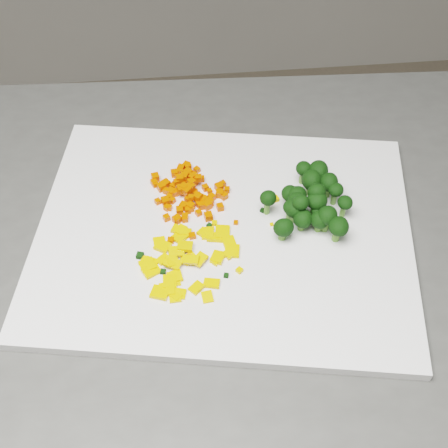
{
  "coord_description": "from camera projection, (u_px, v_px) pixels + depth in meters",
  "views": [
    {
      "loc": [
        -0.02,
        -0.02,
        1.48
      ],
      "look_at": [
        0.03,
        0.45,
        0.92
      ],
      "focal_mm": 50.0,
      "sensor_mm": 36.0,
      "label": 1
    }
  ],
  "objects": [
    {
      "name": "counter_block",
      "position": [
        243.0,
        413.0,
        1.07
      ],
      "size": [
        0.99,
        0.72,
        0.9
      ],
      "primitive_type": "cube",
      "rotation": [
        0.0,
        0.0,
        -0.05
      ],
      "color": "#474744",
      "rests_on": "ground"
    },
    {
      "name": "cutting_board",
      "position": [
        224.0,
        233.0,
        0.74
      ],
      "size": [
        0.49,
        0.42,
        0.01
      ],
      "primitive_type": "cube",
      "rotation": [
        0.0,
        0.0,
        -0.18
      ],
      "color": "white",
      "rests_on": "counter_block"
    },
    {
      "name": "carrot_pile",
      "position": [
        188.0,
        186.0,
        0.76
      ],
      "size": [
        0.1,
        0.1,
        0.03
      ],
      "primitive_type": null,
      "color": "#E63F02",
      "rests_on": "cutting_board"
    },
    {
      "name": "pepper_pile",
      "position": [
        190.0,
        256.0,
        0.7
      ],
      "size": [
        0.11,
        0.11,
        0.02
      ],
      "primitive_type": null,
      "color": "#FFB40D",
      "rests_on": "cutting_board"
    },
    {
      "name": "broccoli_pile",
      "position": [
        313.0,
        198.0,
        0.73
      ],
      "size": [
        0.12,
        0.12,
        0.05
      ],
      "primitive_type": null,
      "color": "black",
      "rests_on": "cutting_board"
    },
    {
      "name": "carrot_cube_0",
      "position": [
        155.0,
        177.0,
        0.79
      ],
      "size": [
        0.01,
        0.01,
        0.01
      ],
      "primitive_type": "cube",
      "rotation": [
        0.0,
        0.0,
        1.77
      ],
      "color": "#E63F02",
      "rests_on": "carrot_pile"
    },
    {
      "name": "carrot_cube_1",
      "position": [
        190.0,
        182.0,
        0.77
      ],
      "size": [
        0.01,
        0.01,
        0.01
      ],
      "primitive_type": "cube",
      "rotation": [
        0.0,
        0.0,
        1.54
      ],
      "color": "#E63F02",
      "rests_on": "carrot_pile"
    },
    {
      "name": "carrot_cube_2",
      "position": [
        184.0,
        182.0,
        0.78
      ],
      "size": [
        0.01,
        0.01,
        0.01
      ],
      "primitive_type": "cube",
      "rotation": [
        0.0,
        0.0,
        0.16
      ],
      "color": "#E63F02",
      "rests_on": "carrot_pile"
    },
    {
      "name": "carrot_cube_3",
      "position": [
        198.0,
        178.0,
        0.77
      ],
      "size": [
        0.01,
        0.01,
        0.01
      ],
      "primitive_type": "cube",
      "rotation": [
        0.0,
        0.0,
        1.47
      ],
      "color": "#E63F02",
      "rests_on": "carrot_pile"
    },
    {
      "name": "carrot_cube_4",
      "position": [
        158.0,
        201.0,
        0.76
      ],
      "size": [
        0.01,
        0.01,
        0.01
      ],
      "primitive_type": "cube",
      "rotation": [
        0.0,
        0.0,
        2.05
      ],
      "color": "#E63F02",
      "rests_on": "carrot_pile"
    },
    {
      "name": "carrot_cube_5",
      "position": [
        176.0,
        175.0,
        0.79
      ],
      "size": [
        0.01,
        0.01,
        0.01
      ],
      "primitive_type": "cube",
      "rotation": [
        0.0,
        0.0,
        2.17
      ],
      "color": "#E63F02",
      "rests_on": "carrot_pile"
    },
    {
      "name": "carrot_cube_6",
      "position": [
        207.0,
        205.0,
        0.76
      ],
      "size": [
        0.01,
        0.01,
        0.01
      ],
      "primitive_type": "cube",
      "rotation": [
        0.0,
        0.0,
        2.12
      ],
      "color": "#E63F02",
      "rests_on": "carrot_pile"
    },
    {
      "name": "carrot_cube_7",
      "position": [
        227.0,
        190.0,
        0.77
      ],
      "size": [
        0.01,
        0.01,
        0.01
      ],
      "primitive_type": "cube",
      "rotation": [
        0.0,
        0.0,
        2.96
      ],
      "color": "#E63F02",
      "rests_on": "carrot_pile"
    },
    {
      "name": "carrot_cube_8",
      "position": [
        191.0,
        197.0,
        0.75
      ],
      "size": [
        0.01,
        0.01,
        0.01
      ],
      "primitive_type": "cube",
      "rotation": [
        0.0,
        0.0,
        1.66
      ],
      "color": "#E63F02",
      "rests_on": "carrot_pile"
    },
    {
      "name": "carrot_cube_9",
      "position": [
        180.0,
        211.0,
        0.75
      ],
      "size": [
        0.01,
        0.01,
        0.01
      ],
      "primitive_type": "cube",
      "rotation": [
        0.0,
        0.0,
        0.03
      ],
      "color": "#E63F02",
      "rests_on": "carrot_pile"
    },
    {
      "name": "carrot_cube_10",
      "position": [
        210.0,
        201.0,
        0.76
      ],
      "size": [
        0.01,
        0.01,
        0.01
      ],
      "primitive_type": "cube",
      "rotation": [
        0.0,
        0.0,
        2.2
      ],
      "color": "#E63F02",
      "rests_on": "carrot_pile"
    },
    {
      "name": "carrot_cube_11",
      "position": [
        188.0,
        210.0,
        0.75
      ],
      "size": [
        0.01,
        0.01,
        0.01
      ],
      "primitive_type": "cube",
      "rotation": [
        0.0,
        0.0,
        3.07
      ],
      "color": "#E63F02",
      "rests_on": "carrot_pile"
    },
    {
      "name": "carrot_cube_12",
      "position": [
        181.0,
        189.0,
        0.76
      ],
      "size": [
        0.01,
        0.01,
        0.01
      ],
      "primitive_type": "cube",
      "rotation": [
        0.0,
        0.0,
        1.79
      ],
      "color": "#E63F02",
      "rests_on": "carrot_pile"
    },
    {
      "name": "carrot_cube_13",
      "position": [
        183.0,
        206.0,
        0.76
      ],
      "size": [
        0.01,
        0.01,
        0.01
      ],
      "primitive_type": "cube",
      "rotation": [
        0.0,
        0.0,
        1.04
      ],
      "color": "#E63F02",
      "rests_on": "carrot_pile"
    },
    {
      "name": "carrot_cube_14",
      "position": [
        171.0,
        192.0,
        0.77
      ],
      "size": [
        0.01,
        0.01,
        0.01
      ],
      "primitive_type": "cube",
      "rotation": [
        0.0,
        0.0,
        0.9
      ],
      "color": "#E63F02",
      "rests_on": "carrot_pile"
    },
    {
      "name": "carrot_cube_15",
      "position": [
        190.0,
        206.0,
        0.75
      ],
      "size": [
        0.01,
        0.01,
        0.01
      ],
      "primitive_type": "cube",
      "rotation": [
        0.0,
        0.0,
        0.84
      ],
      "color": "#E63F02",
      "rests_on": "carrot_pile"
    },
    {
      "name": "carrot_cube_16",
      "position": [
        180.0,
        179.0,
        0.77
      ],
      "size": [
        0.01,
        0.01,
        0.01
      ],
      "primitive_type": "cube",
      "rotation": [
        0.0,
        0.0,
        3.13
      ],
      "color": "#E63F02",
      "rests_on": "carrot_pile"
    },
    {
      "name": "carrot_cube_17",
      "position": [
        191.0,
        187.0,
        0.76
      ],
      "size": [
        0.01,
        0.01,
        0.01
      ],
      "primitive_type": "cube",
      "rotation": [
        0.0,
        0.0,
        2.58
      ],
      "color": "#E63F02",
      "rests_on": "carrot_pile"
    },
    {
      "name": "carrot_cube_18",
      "position": [
        198.0,
        213.0,
        0.75
      ],
      "size": [
        0.01,
        0.01,
        0.01
      ],
      "primitive_type": "cube",
      "rotation": [
        0.0,
        0.0,
        0.45
      ],
      "color": "#E63F02",
      "rests_on": "carrot_pile"
    },
    {
      "name": "carrot_cube_19",
      "position": [
        198.0,
        195.0,
        0.77
      ],
      "size": [
        0.01,
        0.01,
        0.01
      ],
      "primitive_type": "cube",
      "rotation": [
        0.0,
        0.0,
        1.71
      ],
      "color": "#E63F02",
      "rests_on": "carrot_pile"
    },
    {
      "name": "carrot_cube_20",
      "position": [
        185.0,
        217.0,
        0.74
      ],
      "size": [
        0.01,
        0.01,
        0.01
      ],
      "primitive_type": "cube",
      "rotation": [
        0.0,
        0.0,
        2.98
      ],
      "color": "#E63F02",
      "rests_on": "carrot_pile"
    },
    {
      "name": "carrot_cube_21",
      "position": [
        203.0,
        204.0,
        0.76
      ],
      "size": [
        0.01,
        0.01,
        0.01
      ],
      "primitive_type": "cube",
      "rotation": [
        0.0,
        0.0,
        1.81
      ],
      "color": "#E63F02",
      "rests_on": "carrot_pile"
    },
    {
      "name": "carrot_cube_22",
      "position": [
        202.0,
        205.0,
        0.76
      ],
      "size": [
        0.01,
        0.01,
        0.01
      ],
      "primitive_type": "cube",
      "rotation": [
        0.0,
        0.0,
        0.1
      ],
      "color": "#E63F02",
      "rests_on": "carrot_pile"
    },
    {
      "name": "carrot_cube_23",
      "position": [
        198.0,
        197.0,
        0.76
      ],
      "size": [
        0.01,
        0.01,
        0.01
      ],
      "primitive_type": "cube",
      "rotation": [
        0.0,
        0.0,
        2.56
      ],
      "color": "#E63F02",
      "rests_on": "carrot_pile"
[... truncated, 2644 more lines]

